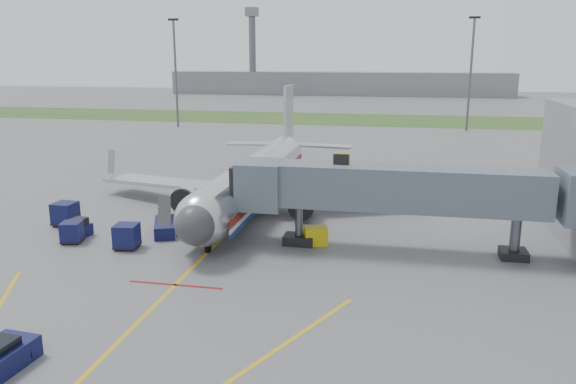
% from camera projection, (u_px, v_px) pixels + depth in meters
% --- Properties ---
extents(ground, '(400.00, 400.00, 0.00)m').
position_uv_depth(ground, '(198.00, 262.00, 37.87)').
color(ground, '#565659').
rests_on(ground, ground).
extents(grass_strip, '(300.00, 25.00, 0.01)m').
position_uv_depth(grass_strip, '(341.00, 119.00, 123.60)').
color(grass_strip, '#2D4C1E').
rests_on(grass_strip, ground).
extents(apron_markings, '(21.52, 50.00, 0.01)m').
position_uv_depth(apron_markings, '(151.00, 309.00, 30.82)').
color(apron_markings, gold).
rests_on(apron_markings, ground).
extents(airliner, '(32.10, 35.67, 10.25)m').
position_uv_depth(airliner, '(255.00, 177.00, 51.77)').
color(airliner, silver).
rests_on(airliner, ground).
extents(jet_bridge, '(25.30, 4.00, 6.90)m').
position_uv_depth(jet_bridge, '(396.00, 190.00, 39.11)').
color(jet_bridge, slate).
rests_on(jet_bridge, ground).
extents(light_mast_left, '(2.00, 0.44, 20.40)m').
position_uv_depth(light_mast_left, '(176.00, 71.00, 107.77)').
color(light_mast_left, '#595B60').
rests_on(light_mast_left, ground).
extents(light_mast_right, '(2.00, 0.44, 20.40)m').
position_uv_depth(light_mast_right, '(471.00, 71.00, 101.96)').
color(light_mast_right, '#595B60').
rests_on(light_mast_right, ground).
extents(distant_terminal, '(120.00, 14.00, 8.00)m').
position_uv_depth(distant_terminal, '(337.00, 83.00, 200.78)').
color(distant_terminal, slate).
rests_on(distant_terminal, ground).
extents(control_tower, '(4.00, 4.00, 30.00)m').
position_uv_depth(control_tower, '(252.00, 45.00, 198.63)').
color(control_tower, '#595B60').
rests_on(control_tower, ground).
extents(baggage_tug, '(1.39, 2.27, 1.50)m').
position_uv_depth(baggage_tug, '(78.00, 229.00, 42.83)').
color(baggage_tug, '#0D113A').
rests_on(baggage_tug, ground).
extents(baggage_cart_a, '(1.76, 1.76, 1.57)m').
position_uv_depth(baggage_cart_a, '(72.00, 232.00, 41.67)').
color(baggage_cart_a, '#0D113A').
rests_on(baggage_cart_a, ground).
extents(baggage_cart_b, '(1.86, 1.86, 1.79)m').
position_uv_depth(baggage_cart_b, '(127.00, 236.00, 40.37)').
color(baggage_cart_b, '#0D113A').
rests_on(baggage_cart_b, ground).
extents(baggage_cart_c, '(1.83, 1.83, 1.90)m').
position_uv_depth(baggage_cart_c, '(65.00, 214.00, 45.90)').
color(baggage_cart_c, '#0D113A').
rests_on(baggage_cart_c, ground).
extents(belt_loader, '(2.97, 4.85, 2.31)m').
position_uv_depth(belt_loader, '(165.00, 226.00, 43.91)').
color(belt_loader, '#0D113A').
rests_on(belt_loader, ground).
extents(ground_power_cart, '(1.94, 1.61, 1.33)m').
position_uv_depth(ground_power_cart, '(316.00, 236.00, 41.24)').
color(ground_power_cart, '#D6BC0C').
rests_on(ground_power_cart, ground).
extents(ramp_worker, '(0.66, 0.73, 1.66)m').
position_uv_depth(ramp_worker, '(211.00, 205.00, 49.11)').
color(ramp_worker, '#BCE21A').
rests_on(ramp_worker, ground).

